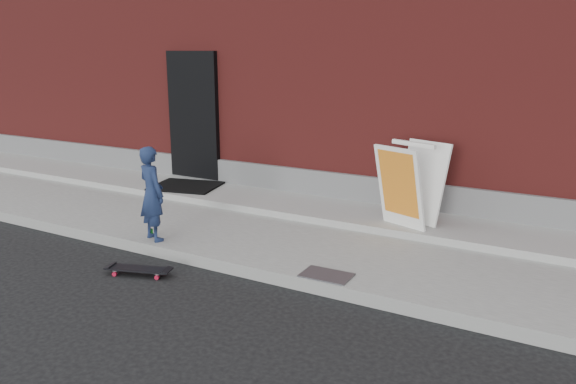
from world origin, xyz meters
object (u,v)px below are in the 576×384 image
Objects in this scene: skateboard at (139,269)px; soda_can at (151,233)px; pizza_sign at (410,184)px; child at (152,194)px.

soda_can is (-0.51, 0.77, 0.14)m from skateboard.
skateboard is 3.62m from pizza_sign.
pizza_sign is 3.49m from soda_can.
child is 3.37m from pizza_sign.
skateboard is (0.41, -0.73, -0.69)m from child.
child is 11.11× the size of soda_can.
pizza_sign is 10.23× the size of soda_can.
pizza_sign is at bearing -125.29° from child.
skateboard is at bearing -131.60° from pizza_sign.
pizza_sign is (2.36, 2.65, 0.74)m from skateboard.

